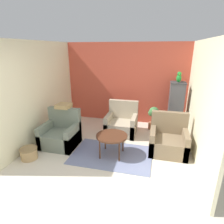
{
  "coord_description": "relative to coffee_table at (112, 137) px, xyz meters",
  "views": [
    {
      "loc": [
        1.05,
        -2.43,
        2.38
      ],
      "look_at": [
        0.0,
        1.77,
        0.9
      ],
      "focal_mm": 30.0,
      "sensor_mm": 36.0,
      "label": 1
    }
  ],
  "objects": [
    {
      "name": "birdcage",
      "position": [
        1.47,
        1.78,
        0.25
      ],
      "size": [
        0.5,
        0.5,
        1.48
      ],
      "color": "#353539",
      "rests_on": "ground_plane"
    },
    {
      "name": "armchair_left",
      "position": [
        -1.38,
        0.17,
        -0.18
      ],
      "size": [
        0.86,
        0.77,
        0.93
      ],
      "color": "slate",
      "rests_on": "ground_plane"
    },
    {
      "name": "wall_left",
      "position": [
        -2.09,
        0.48,
        0.82
      ],
      "size": [
        0.06,
        3.55,
        2.57
      ],
      "color": "beige",
      "rests_on": "ground_plane"
    },
    {
      "name": "parrot",
      "position": [
        1.47,
        1.79,
        1.15
      ],
      "size": [
        0.14,
        0.25,
        0.3
      ],
      "color": "#1E842D",
      "rests_on": "birdcage"
    },
    {
      "name": "wall_right",
      "position": [
        1.86,
        0.48,
        0.82
      ],
      "size": [
        0.06,
        3.55,
        2.57
      ],
      "color": "beige",
      "rests_on": "ground_plane"
    },
    {
      "name": "throw_pillow",
      "position": [
        -1.38,
        0.43,
        0.51
      ],
      "size": [
        0.35,
        0.35,
        0.1
      ],
      "color": "tan",
      "rests_on": "armchair_left"
    },
    {
      "name": "ground_plane",
      "position": [
        -0.12,
        -1.29,
        -0.47
      ],
      "size": [
        20.0,
        20.0,
        0.0
      ],
      "primitive_type": "plane",
      "color": "beige",
      "rests_on": "ground"
    },
    {
      "name": "coffee_table",
      "position": [
        0.0,
        0.0,
        0.0
      ],
      "size": [
        0.71,
        0.71,
        0.52
      ],
      "color": "#472819",
      "rests_on": "ground_plane"
    },
    {
      "name": "area_rug",
      "position": [
        -0.0,
        0.0,
        -0.46
      ],
      "size": [
        1.84,
        1.22,
        0.01
      ],
      "color": "slate",
      "rests_on": "ground_plane"
    },
    {
      "name": "wicker_basket",
      "position": [
        -1.78,
        -0.59,
        -0.33
      ],
      "size": [
        0.38,
        0.38,
        0.26
      ],
      "color": "tan",
      "rests_on": "ground_plane"
    },
    {
      "name": "armchair_right",
      "position": [
        1.27,
        0.48,
        -0.18
      ],
      "size": [
        0.86,
        0.77,
        0.93
      ],
      "color": "#7A664C",
      "rests_on": "ground_plane"
    },
    {
      "name": "armchair_middle",
      "position": [
        -0.02,
        1.25,
        -0.18
      ],
      "size": [
        0.86,
        0.77,
        0.93
      ],
      "color": "tan",
      "rests_on": "ground_plane"
    },
    {
      "name": "potted_plant",
      "position": [
        0.87,
        1.79,
        -0.06
      ],
      "size": [
        0.34,
        0.31,
        0.7
      ],
      "color": "brown",
      "rests_on": "ground_plane"
    },
    {
      "name": "wall_back_accent",
      "position": [
        -0.12,
        2.29,
        0.82
      ],
      "size": [
        4.01,
        0.06,
        2.57
      ],
      "color": "#C64C38",
      "rests_on": "ground_plane"
    }
  ]
}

